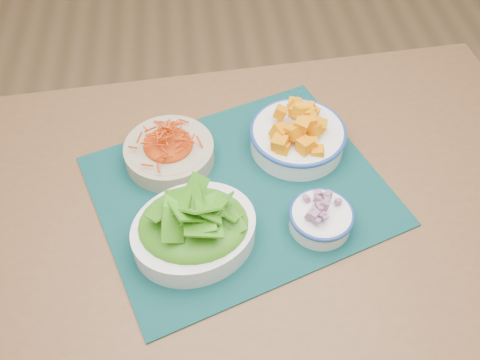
# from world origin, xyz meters

# --- Properties ---
(ground) EXTENTS (4.00, 4.00, 0.00)m
(ground) POSITION_xyz_m (0.00, 0.00, 0.00)
(ground) COLOR #A57C4F
(ground) RESTS_ON ground
(table) EXTENTS (1.39, 0.98, 0.75)m
(table) POSITION_xyz_m (-0.21, -0.31, 0.66)
(table) COLOR brown
(table) RESTS_ON ground
(placemat) EXTENTS (0.68, 0.62, 0.00)m
(placemat) POSITION_xyz_m (-0.23, -0.26, 0.75)
(placemat) COLOR #062A2B
(placemat) RESTS_ON table
(carrot_bowl) EXTENTS (0.25, 0.25, 0.07)m
(carrot_bowl) POSITION_xyz_m (-0.36, -0.16, 0.79)
(carrot_bowl) COLOR #BBAC8B
(carrot_bowl) RESTS_ON placemat
(squash_bowl) EXTENTS (0.21, 0.21, 0.10)m
(squash_bowl) POSITION_xyz_m (-0.09, -0.15, 0.80)
(squash_bowl) COLOR white
(squash_bowl) RESTS_ON placemat
(lettuce_bowl) EXTENTS (0.29, 0.27, 0.11)m
(lettuce_bowl) POSITION_xyz_m (-0.32, -0.37, 0.81)
(lettuce_bowl) COLOR white
(lettuce_bowl) RESTS_ON placemat
(onion_bowl) EXTENTS (0.12, 0.12, 0.06)m
(onion_bowl) POSITION_xyz_m (-0.08, -0.36, 0.78)
(onion_bowl) COLOR white
(onion_bowl) RESTS_ON placemat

